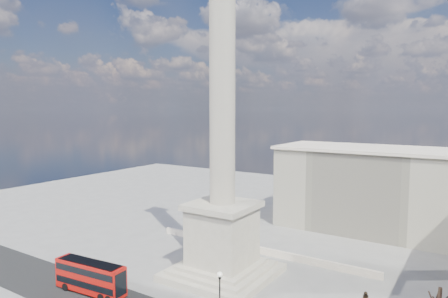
% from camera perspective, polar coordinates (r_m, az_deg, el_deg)
% --- Properties ---
extents(ground, '(180.00, 180.00, 0.00)m').
position_cam_1_polar(ground, '(57.07, -3.13, -19.29)').
color(ground, gray).
rests_on(ground, ground).
extents(nelsons_column, '(14.00, 14.00, 49.85)m').
position_cam_1_polar(nelsons_column, '(56.96, -0.23, -5.62)').
color(nelsons_column, '#BBB39C').
rests_on(nelsons_column, ground).
extents(balustrade_wall, '(40.00, 0.60, 1.10)m').
position_cam_1_polar(balustrade_wall, '(69.46, 4.89, -14.14)').
color(balustrade_wall, beige).
rests_on(balustrade_wall, ground).
extents(building_northeast, '(51.00, 17.00, 16.60)m').
position_cam_1_polar(building_northeast, '(83.96, 25.19, -5.68)').
color(building_northeast, beige).
rests_on(building_northeast, ground).
extents(red_bus_a, '(10.62, 3.32, 4.24)m').
position_cam_1_polar(red_bus_a, '(57.58, -18.50, -16.93)').
color(red_bus_a, '#B10E09').
rests_on(red_bus_a, ground).
extents(victorian_lamp, '(0.56, 0.56, 6.53)m').
position_cam_1_polar(victorian_lamp, '(46.35, -0.61, -20.21)').
color(victorian_lamp, black).
rests_on(victorian_lamp, ground).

